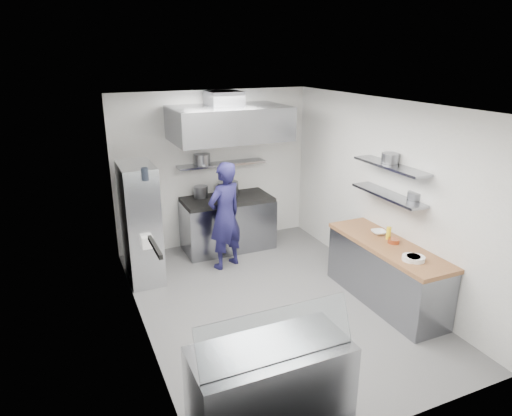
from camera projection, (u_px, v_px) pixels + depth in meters
name	position (u px, v px, depth m)	size (l,w,h in m)	color
floor	(273.00, 303.00, 6.55)	(5.00, 5.00, 0.00)	#565658
ceiling	(276.00, 104.00, 5.64)	(5.00, 5.00, 0.00)	silver
wall_back	(214.00, 169.00, 8.26)	(3.60, 0.02, 2.80)	white
wall_front	(401.00, 298.00, 3.93)	(3.60, 0.02, 2.80)	white
wall_left	(138.00, 231.00, 5.41)	(5.00, 0.02, 2.80)	white
wall_right	(383.00, 195.00, 6.78)	(5.00, 0.02, 2.80)	white
gas_range	(228.00, 225.00, 8.26)	(1.60, 0.80, 0.90)	gray
cooktop	(227.00, 199.00, 8.10)	(1.57, 0.78, 0.06)	black
stock_pot_left	(201.00, 192.00, 8.10)	(0.25, 0.25, 0.20)	slate
stock_pot_mid	(228.00, 188.00, 8.23)	(0.38, 0.38, 0.24)	slate
over_range_shelf	(222.00, 164.00, 8.12)	(1.60, 0.30, 0.04)	gray
shelf_pot_a	(202.00, 159.00, 8.02)	(0.28, 0.28, 0.18)	slate
extractor_hood	(229.00, 123.00, 7.51)	(1.90, 1.15, 0.55)	gray
hood_duct	(224.00, 98.00, 7.58)	(0.55, 0.55, 0.24)	slate
red_firebox	(145.00, 176.00, 7.72)	(0.22, 0.10, 0.26)	#A8220D
chef	(225.00, 216.00, 7.39)	(0.65, 0.43, 1.79)	#181643
wire_rack	(140.00, 223.00, 6.99)	(0.50, 0.90, 1.85)	silver
rack_bin_a	(147.00, 241.00, 6.63)	(0.16, 0.20, 0.18)	white
rack_bin_b	(141.00, 203.00, 6.70)	(0.14, 0.18, 0.16)	yellow
rack_jar	(145.00, 174.00, 6.34)	(0.10, 0.10, 0.18)	black
knife_strip	(155.00, 247.00, 4.59)	(0.04, 0.55, 0.05)	black
prep_counter_base	(386.00, 275.00, 6.46)	(0.62, 2.00, 0.84)	gray
prep_counter_top	(389.00, 246.00, 6.31)	(0.65, 2.04, 0.06)	olive
plate_stack_a	(411.00, 258.00, 5.79)	(0.23, 0.23, 0.06)	white
plate_stack_b	(416.00, 259.00, 5.78)	(0.23, 0.23, 0.06)	white
copper_pan	(393.00, 241.00, 6.32)	(0.16, 0.16, 0.06)	#B95C34
squeeze_bottle	(389.00, 233.00, 6.43)	(0.07, 0.07, 0.18)	yellow
mixing_bowl	(379.00, 232.00, 6.63)	(0.21, 0.21, 0.05)	white
wall_shelf_lower	(388.00, 195.00, 6.43)	(0.30, 1.30, 0.04)	gray
wall_shelf_upper	(391.00, 166.00, 6.29)	(0.30, 1.30, 0.04)	gray
shelf_pot_c	(415.00, 196.00, 6.16)	(0.21, 0.21, 0.10)	slate
shelf_pot_d	(390.00, 158.00, 6.36)	(0.24, 0.24, 0.14)	slate
display_case	(270.00, 386.00, 4.30)	(1.50, 0.70, 0.85)	gray
display_glass	(277.00, 334.00, 3.99)	(1.47, 0.02, 0.45)	silver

